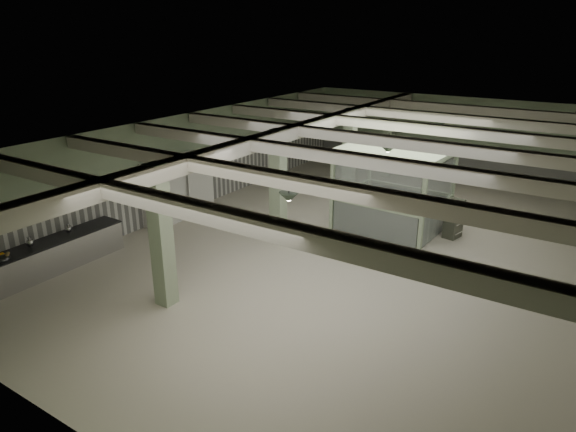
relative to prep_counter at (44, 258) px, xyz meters
The scene contains 31 objects.
floor 9.36m from the prep_counter, 45.60° to the left, with size 20.00×20.00×0.00m, color beige.
ceiling 9.86m from the prep_counter, 45.60° to the left, with size 14.00×20.00×0.02m, color silver.
wall_back 17.97m from the prep_counter, 68.59° to the left, with size 14.00×0.02×3.60m, color #A4BD97.
wall_front 7.46m from the prep_counter, 26.92° to the right, with size 14.00×0.02×3.60m, color #A4BD97.
wall_left 6.83m from the prep_counter, 93.94° to the left, with size 0.02×20.00×3.60m, color #A4BD97.
wainscot_left 6.70m from the prep_counter, 93.73° to the left, with size 0.05×19.90×1.50m, color white.
wainscot_back 17.89m from the prep_counter, 68.56° to the left, with size 13.90×0.05×1.50m, color white.
girder 8.33m from the prep_counter, 58.83° to the left, with size 0.45×19.90×0.40m, color beige.
beam_a 7.23m from the prep_counter, ahead, with size 13.90×0.35×0.32m, color beige.
beam_b 7.37m from the prep_counter, 14.40° to the left, with size 13.90×0.35×0.32m, color beige.
beam_c 8.31m from the prep_counter, 32.58° to the left, with size 13.90×0.35×0.32m, color beige.
beam_d 9.81m from the prep_counter, 45.60° to the left, with size 13.90×0.35×0.32m, color beige.
beam_e 11.65m from the prep_counter, 54.53° to the left, with size 13.90×0.35×0.32m, color beige.
beam_f 13.71m from the prep_counter, 60.75° to the left, with size 13.90×0.35×0.32m, color beige.
beam_g 15.89m from the prep_counter, 65.24° to the left, with size 13.90×0.35×0.32m, color beige.
column_a 4.31m from the prep_counter, ahead, with size 0.42×0.42×3.60m, color #9CB08E.
column_b 7.10m from the prep_counter, 54.57° to the left, with size 0.42×0.42×3.60m, color #9CB08E.
column_c 11.50m from the prep_counter, 69.28° to the left, with size 0.42×0.42×3.60m, color #9CB08E.
column_d 15.28m from the prep_counter, 74.61° to the left, with size 0.42×0.42×3.60m, color #9CB08E.
pendant_front 7.69m from the prep_counter, 13.42° to the left, with size 0.44×0.44×0.22m, color #324232.
pendant_mid 10.38m from the prep_counter, 45.56° to the left, with size 0.44×0.44×0.22m, color #324232.
pendant_back 14.30m from the prep_counter, 59.97° to the left, with size 0.44×0.44×0.22m, color #324232.
prep_counter is the anchor object (origin of this frame).
pitcher_near 0.65m from the prep_counter, 105.04° to the right, with size 0.20×0.23×0.29m, color #B8B8BD, non-canonical shape.
pitcher_far 1.09m from the prep_counter, 96.38° to the left, with size 0.17×0.20×0.26m, color #B8B8BD, non-canonical shape.
veg_colander 1.29m from the prep_counter, 84.36° to the right, with size 0.41×0.41×0.19m, color #3E3E43, non-canonical shape.
orange_bowl 1.24m from the prep_counter, 89.14° to the right, with size 0.25×0.25×0.09m, color #B2B2B7.
skillet_far 1.34m from the prep_counter, 121.17° to the right, with size 0.28×0.28×0.04m, color black.
walkin_cooler 5.27m from the prep_counter, 90.92° to the left, with size 1.00×2.53×2.32m.
guard_booth 11.05m from the prep_counter, 52.15° to the left, with size 3.57×3.07×2.77m.
filing_cabinet 12.50m from the prep_counter, 45.36° to the left, with size 0.41×0.59×1.28m, color #525547.
Camera 1 is at (6.24, -13.87, 6.51)m, focal length 32.00 mm.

